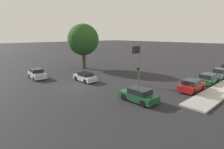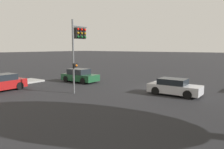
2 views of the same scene
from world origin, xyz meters
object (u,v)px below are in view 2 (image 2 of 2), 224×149
(traffic_signal, at_px, (78,41))
(crossing_car_2, at_px, (80,76))
(crossing_car_0, at_px, (174,87))
(parked_car_0, at_px, (1,83))

(traffic_signal, relative_size, crossing_car_2, 1.48)
(traffic_signal, xyz_separation_m, crossing_car_0, (-6.91, -3.55, -3.66))
(crossing_car_2, relative_size, parked_car_0, 0.98)
(crossing_car_0, distance_m, parked_car_0, 14.68)
(traffic_signal, distance_m, parked_car_0, 7.79)
(crossing_car_0, height_order, parked_car_0, parked_car_0)
(crossing_car_2, xyz_separation_m, parked_car_0, (2.21, 7.52, 0.01))
(traffic_signal, height_order, crossing_car_0, traffic_signal)
(traffic_signal, distance_m, crossing_car_0, 8.59)
(traffic_signal, height_order, crossing_car_2, traffic_signal)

